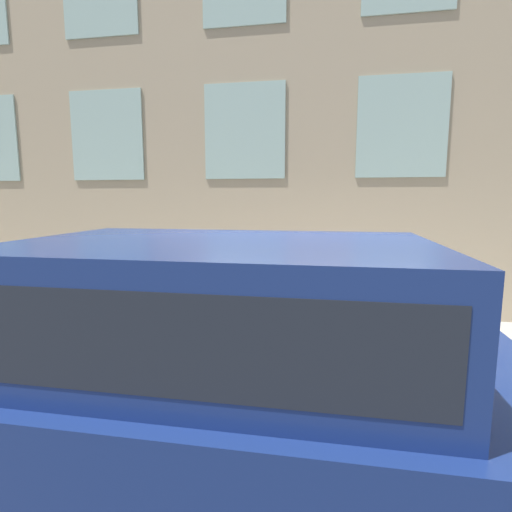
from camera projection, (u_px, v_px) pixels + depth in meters
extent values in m
plane|color=#514F4C|center=(306.00, 411.00, 3.93)|extent=(80.00, 80.00, 0.00)
cube|color=#B2ADA3|center=(313.00, 348.00, 5.39)|extent=(3.02, 60.00, 0.14)
cube|color=#9EBCB2|center=(402.00, 126.00, 6.17)|extent=(0.03, 1.36, 1.55)
cube|color=#9EBCB2|center=(244.00, 131.00, 6.62)|extent=(0.03, 1.36, 1.55)
cube|color=#9EBCB2|center=(107.00, 136.00, 7.06)|extent=(0.03, 1.36, 1.55)
cylinder|color=red|center=(290.00, 367.00, 4.57)|extent=(0.33, 0.33, 0.04)
cylinder|color=red|center=(291.00, 344.00, 4.53)|extent=(0.25, 0.25, 0.61)
sphere|color=maroon|center=(291.00, 318.00, 4.49)|extent=(0.26, 0.26, 0.26)
cylinder|color=black|center=(291.00, 311.00, 4.48)|extent=(0.09, 0.09, 0.10)
cylinder|color=red|center=(306.00, 339.00, 4.49)|extent=(0.09, 0.10, 0.09)
cylinder|color=red|center=(276.00, 337.00, 4.55)|extent=(0.09, 0.10, 0.09)
cylinder|color=#998466|center=(224.00, 325.00, 4.99)|extent=(0.11, 0.11, 0.73)
cylinder|color=#998466|center=(227.00, 322.00, 5.14)|extent=(0.11, 0.11, 0.73)
cube|color=yellow|center=(225.00, 274.00, 4.98)|extent=(0.20, 0.14, 0.55)
cylinder|color=yellow|center=(222.00, 275.00, 4.84)|extent=(0.09, 0.09, 0.52)
cylinder|color=yellow|center=(227.00, 271.00, 5.11)|extent=(0.09, 0.09, 0.52)
sphere|color=beige|center=(224.00, 243.00, 4.92)|extent=(0.24, 0.24, 0.24)
cylinder|color=black|center=(105.00, 374.00, 3.94)|extent=(0.24, 0.71, 0.71)
cylinder|color=black|center=(389.00, 399.00, 3.47)|extent=(0.24, 0.71, 0.71)
cube|color=navy|center=(209.00, 399.00, 2.79)|extent=(2.02, 4.35, 0.67)
cube|color=navy|center=(223.00, 299.00, 2.67)|extent=(1.78, 2.70, 0.78)
cube|color=#1E232D|center=(223.00, 299.00, 2.67)|extent=(1.79, 2.48, 0.50)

